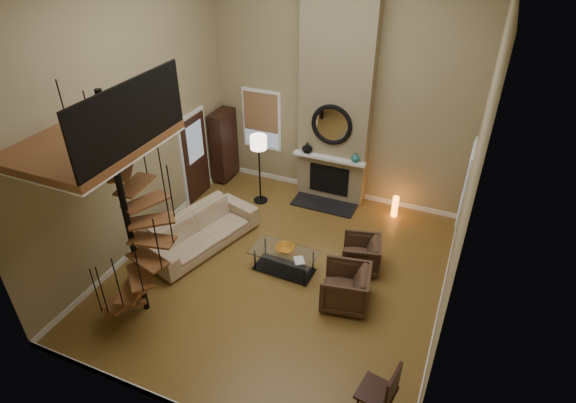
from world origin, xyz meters
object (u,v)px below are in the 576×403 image
at_px(armchair_near, 364,254).
at_px(coffee_table, 284,259).
at_px(accent_lamp, 395,206).
at_px(side_chair, 383,391).
at_px(hutch, 224,145).
at_px(armchair_far, 350,288).
at_px(floor_lamp, 259,148).
at_px(sofa, 201,230).

xyz_separation_m(armchair_near, coffee_table, (-1.41, -0.65, -0.07)).
bearing_deg(accent_lamp, side_chair, -79.88).
height_order(hutch, coffee_table, hutch).
height_order(accent_lamp, side_chair, side_chair).
relative_size(armchair_far, side_chair, 0.84).
bearing_deg(coffee_table, hutch, 135.99).
distance_m(armchair_far, floor_lamp, 3.97).
bearing_deg(coffee_table, armchair_near, 24.80).
bearing_deg(floor_lamp, armchair_near, -26.04).
bearing_deg(floor_lamp, side_chair, -47.77).
bearing_deg(side_chair, hutch, 136.42).
bearing_deg(accent_lamp, armchair_near, -94.32).
relative_size(hutch, accent_lamp, 3.46).
bearing_deg(armchair_far, armchair_near, 170.17).
height_order(hutch, floor_lamp, hutch).
relative_size(sofa, armchair_far, 2.91).
xyz_separation_m(sofa, floor_lamp, (0.36, 2.03, 1.02)).
bearing_deg(hutch, coffee_table, -44.01).
relative_size(hutch, armchair_near, 2.40).
height_order(armchair_near, side_chair, side_chair).
relative_size(hutch, coffee_table, 1.36).
bearing_deg(sofa, armchair_far, -81.11).
xyz_separation_m(armchair_near, armchair_far, (0.01, -1.01, 0.00)).
relative_size(armchair_near, floor_lamp, 0.43).
bearing_deg(hutch, sofa, -70.56).
bearing_deg(floor_lamp, accent_lamp, 11.45).
xyz_separation_m(sofa, armchair_far, (3.30, -0.42, -0.04)).
height_order(hutch, armchair_far, hutch).
height_order(coffee_table, side_chair, side_chair).
distance_m(floor_lamp, side_chair, 5.99).
height_order(armchair_far, accent_lamp, armchair_far).
height_order(floor_lamp, accent_lamp, floor_lamp).
xyz_separation_m(hutch, accent_lamp, (4.39, -0.01, -0.70)).
xyz_separation_m(sofa, accent_lamp, (3.45, 2.65, -0.15)).
height_order(coffee_table, floor_lamp, floor_lamp).
bearing_deg(sofa, armchair_near, -63.64).
relative_size(armchair_near, coffee_table, 0.57).
bearing_deg(armchair_far, sofa, -107.56).
relative_size(coffee_table, accent_lamp, 2.55).
relative_size(armchair_far, floor_lamp, 0.50).
height_order(hutch, armchair_near, hutch).
height_order(coffee_table, accent_lamp, accent_lamp).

